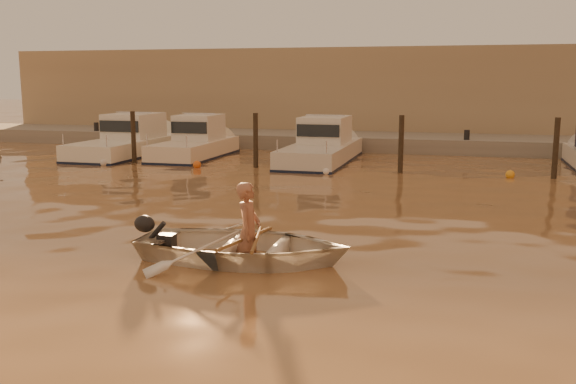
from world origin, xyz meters
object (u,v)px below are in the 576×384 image
(person, at_px, (249,231))
(dinghy, at_px, (243,246))
(moored_boat_2, at_px, (321,146))
(moored_boat_1, at_px, (194,142))
(moored_boat_0, at_px, (127,141))
(waterfront_building, at_px, (430,95))

(person, bearing_deg, dinghy, 90.00)
(person, distance_m, moored_boat_2, 14.19)
(moored_boat_2, bearing_deg, moored_boat_1, 180.00)
(dinghy, relative_size, moored_boat_2, 0.52)
(dinghy, relative_size, moored_boat_0, 0.52)
(dinghy, bearing_deg, person, -90.00)
(moored_boat_0, xyz_separation_m, waterfront_building, (12.03, 11.00, 1.77))
(moored_boat_0, height_order, moored_boat_2, same)
(waterfront_building, bearing_deg, moored_boat_0, -137.57)
(moored_boat_0, bearing_deg, moored_boat_1, 0.00)
(moored_boat_0, xyz_separation_m, moored_boat_1, (3.11, 0.00, 0.00))
(moored_boat_2, bearing_deg, moored_boat_0, 180.00)
(waterfront_building, bearing_deg, moored_boat_2, -107.70)
(moored_boat_2, bearing_deg, dinghy, -83.11)
(person, relative_size, moored_boat_0, 0.23)
(moored_boat_1, bearing_deg, moored_boat_2, 0.00)
(moored_boat_1, bearing_deg, moored_boat_0, 180.00)
(moored_boat_0, relative_size, moored_boat_2, 1.01)
(moored_boat_1, distance_m, waterfront_building, 14.27)
(dinghy, xyz_separation_m, waterfront_building, (1.81, 25.07, 2.12))
(dinghy, bearing_deg, waterfront_building, -5.96)
(moored_boat_1, relative_size, moored_boat_2, 0.83)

